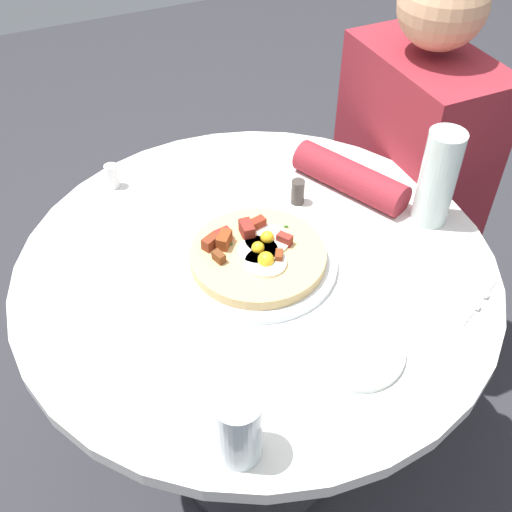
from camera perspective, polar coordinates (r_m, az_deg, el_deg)
The scene contains 13 objects.
ground_plane at distance 1.76m, azimuth 0.02°, elevation -17.75°, with size 6.00×6.00×0.00m, color #2D2D33.
dining_table at distance 1.30m, azimuth 0.02°, elevation -5.98°, with size 0.91×0.91×0.72m.
person_seated at distance 1.69m, azimuth 13.14°, elevation 4.44°, with size 0.44×0.48×1.14m.
pizza_plate at distance 1.16m, azimuth -0.03°, elevation -0.65°, with size 0.30×0.30×0.01m, color white.
breakfast_pizza at distance 1.15m, azimuth -0.05°, elevation 0.12°, with size 0.25×0.25×0.05m.
bread_plate at distance 1.04m, azimuth 9.11°, elevation -8.58°, with size 0.16×0.16×0.01m, color silver.
napkin at distance 1.18m, azimuth 16.35°, elevation -2.20°, with size 0.17×0.14×0.00m, color white.
fork at distance 1.17m, azimuth 15.99°, elevation -2.54°, with size 0.18×0.01×0.01m, color silver.
knife at distance 1.19m, azimuth 16.78°, elevation -1.56°, with size 0.18×0.01×0.01m, color silver.
water_glass at distance 0.88m, azimuth -1.65°, elevation -15.51°, with size 0.07×0.07×0.12m, color silver.
water_bottle at distance 1.26m, azimuth 16.39°, elevation 6.88°, with size 0.07×0.07×0.20m, color silver.
salt_shaker at distance 1.37m, azimuth -13.10°, elevation 7.17°, with size 0.03×0.03×0.05m, color white.
pepper_shaker at distance 1.30m, azimuth 3.86°, elevation 5.91°, with size 0.03×0.03×0.05m, color #3F3833.
Camera 1 is at (0.77, -0.35, 1.54)m, focal length 43.48 mm.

